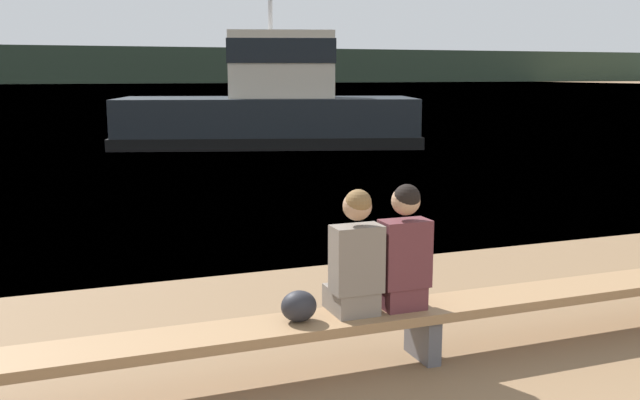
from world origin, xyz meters
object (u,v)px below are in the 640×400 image
at_px(bench_main, 423,314).
at_px(person_left, 355,259).
at_px(shopping_bag, 299,306).
at_px(tugboat_red, 271,110).
at_px(person_right, 403,253).

height_order(bench_main, person_left, person_left).
xyz_separation_m(bench_main, shopping_bag, (-1.06, 0.01, 0.19)).
distance_m(shopping_bag, tugboat_red, 17.85).
bearing_deg(shopping_bag, person_left, 0.23).
height_order(bench_main, tugboat_red, tugboat_red).
height_order(person_left, tugboat_red, tugboat_red).
relative_size(person_right, shopping_bag, 3.67).
height_order(bench_main, shopping_bag, shopping_bag).
bearing_deg(shopping_bag, tugboat_red, 73.88).
height_order(person_left, person_right, person_right).
bearing_deg(person_right, bench_main, -2.11).
height_order(person_left, shopping_bag, person_left).
bearing_deg(tugboat_red, shopping_bag, -179.22).
xyz_separation_m(shopping_bag, tugboat_red, (4.95, 17.14, 0.56)).
distance_m(bench_main, shopping_bag, 1.08).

